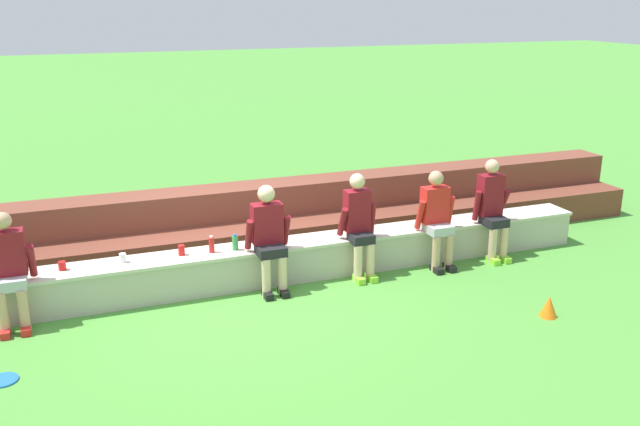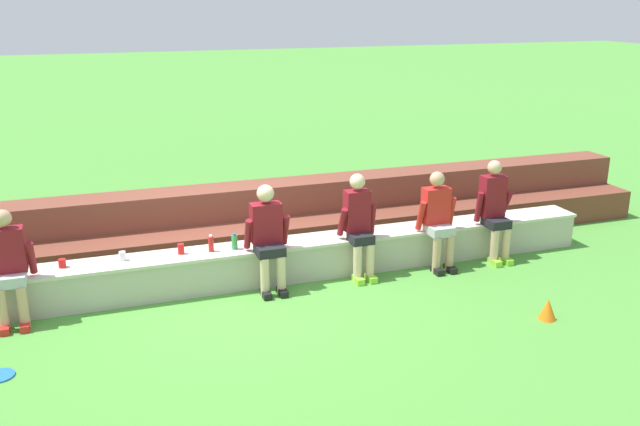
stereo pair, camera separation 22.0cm
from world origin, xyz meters
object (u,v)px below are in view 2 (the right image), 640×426
at_px(person_far_right, 495,209).
at_px(water_bottle_mid_left, 211,244).
at_px(plastic_cup_middle, 62,263).
at_px(person_center, 359,224).
at_px(water_bottle_near_right, 235,242).
at_px(sports_cone, 548,309).
at_px(person_left_of_center, 268,235).
at_px(frisbee, 0,376).
at_px(person_right_of_center, 438,218).
at_px(plastic_cup_right_end, 122,256).
at_px(plastic_cup_left_end, 181,249).
at_px(person_far_left, 8,265).

relative_size(person_far_right, water_bottle_mid_left, 6.51).
relative_size(person_far_right, plastic_cup_middle, 13.69).
height_order(person_center, water_bottle_near_right, person_center).
xyz_separation_m(person_center, sports_cone, (1.54, -1.88, -0.59)).
bearing_deg(person_left_of_center, frisbee, -158.84).
relative_size(person_center, person_far_right, 0.98).
height_order(person_right_of_center, plastic_cup_right_end, person_right_of_center).
height_order(person_center, person_far_right, person_far_right).
xyz_separation_m(person_far_right, plastic_cup_right_end, (-4.93, 0.29, -0.18)).
bearing_deg(frisbee, plastic_cup_middle, 67.35).
height_order(person_far_right, plastic_cup_middle, person_far_right).
bearing_deg(person_far_right, water_bottle_mid_left, 176.32).
height_order(water_bottle_mid_left, plastic_cup_middle, water_bottle_mid_left).
xyz_separation_m(plastic_cup_left_end, sports_cone, (3.78, -2.14, -0.43)).
bearing_deg(frisbee, water_bottle_mid_left, 31.11).
xyz_separation_m(plastic_cup_right_end, sports_cone, (4.47, -2.15, -0.43)).
bearing_deg(person_left_of_center, water_bottle_near_right, 147.70).
bearing_deg(frisbee, person_left_of_center, 21.16).
xyz_separation_m(water_bottle_mid_left, plastic_cup_left_end, (-0.36, 0.04, -0.04)).
height_order(person_far_left, water_bottle_near_right, person_far_left).
bearing_deg(person_far_right, plastic_cup_left_end, 176.14).
bearing_deg(water_bottle_mid_left, sports_cone, -31.63).
distance_m(person_center, plastic_cup_left_end, 2.26).
height_order(water_bottle_mid_left, frisbee, water_bottle_mid_left).
bearing_deg(frisbee, plastic_cup_left_end, 36.25).
xyz_separation_m(plastic_cup_middle, plastic_cup_right_end, (0.68, -0.00, 0.00)).
height_order(person_far_left, sports_cone, person_far_left).
bearing_deg(person_center, sports_cone, -50.67).
xyz_separation_m(person_far_left, water_bottle_mid_left, (2.26, 0.23, -0.11)).
bearing_deg(water_bottle_mid_left, person_far_right, -3.68).
distance_m(person_left_of_center, frisbee, 3.29).
bearing_deg(water_bottle_near_right, person_right_of_center, -5.39).
distance_m(plastic_cup_middle, plastic_cup_right_end, 0.68).
xyz_separation_m(person_far_right, sports_cone, (-0.45, -1.86, -0.60)).
bearing_deg(plastic_cup_right_end, person_center, -5.20).
xyz_separation_m(person_right_of_center, plastic_cup_right_end, (-4.04, 0.32, -0.14)).
bearing_deg(person_left_of_center, plastic_cup_middle, 172.95).
height_order(water_bottle_mid_left, sports_cone, water_bottle_mid_left).
distance_m(person_far_right, plastic_cup_left_end, 4.25).
bearing_deg(person_right_of_center, person_center, 177.49).
relative_size(person_right_of_center, person_far_right, 0.94).
relative_size(person_far_left, plastic_cup_left_end, 10.26).
bearing_deg(plastic_cup_left_end, person_center, -6.56).
bearing_deg(plastic_cup_left_end, sports_cone, -29.52).
bearing_deg(person_center, person_far_left, -179.83).
xyz_separation_m(plastic_cup_middle, sports_cone, (5.15, -2.15, -0.42)).
distance_m(person_right_of_center, sports_cone, 1.97).
relative_size(person_center, sports_cone, 5.47).
bearing_deg(person_far_left, plastic_cup_left_end, 8.07).
distance_m(person_far_right, plastic_cup_right_end, 4.94).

